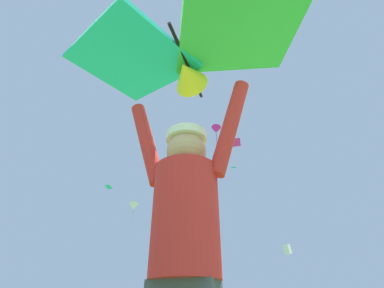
{
  "coord_description": "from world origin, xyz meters",
  "views": [
    {
      "loc": [
        -0.21,
        -1.5,
        0.68
      ],
      "look_at": [
        -0.27,
        1.55,
        2.61
      ],
      "focal_mm": 25.73,
      "sensor_mm": 36.0,
      "label": 1
    }
  ],
  "objects_px": {
    "kite_flyer_person": "(185,253)",
    "distant_kite_magenta_mid_right": "(216,130)",
    "marker_flag": "(176,273)",
    "distant_kite_teal_high_left": "(109,187)",
    "distant_kite_magenta_overhead_distant": "(235,142)",
    "distant_kite_white_low_right": "(287,249)",
    "distant_kite_teal_high_right": "(234,167)",
    "distant_kite_white_far_center": "(133,207)",
    "held_stunt_kite": "(184,53)"
  },
  "relations": [
    {
      "from": "distant_kite_white_far_center",
      "to": "marker_flag",
      "type": "xyz_separation_m",
      "value": [
        7.53,
        -24.35,
        -10.92
      ]
    },
    {
      "from": "kite_flyer_person",
      "to": "distant_kite_white_low_right",
      "type": "bearing_deg",
      "value": 71.91
    },
    {
      "from": "distant_kite_teal_high_right",
      "to": "distant_kite_teal_high_left",
      "type": "distance_m",
      "value": 20.11
    },
    {
      "from": "distant_kite_teal_high_right",
      "to": "distant_kite_white_low_right",
      "type": "relative_size",
      "value": 0.87
    },
    {
      "from": "distant_kite_magenta_mid_right",
      "to": "distant_kite_magenta_overhead_distant",
      "type": "xyz_separation_m",
      "value": [
        0.94,
        -7.42,
        -6.57
      ]
    },
    {
      "from": "held_stunt_kite",
      "to": "distant_kite_white_low_right",
      "type": "height_order",
      "value": "distant_kite_white_low_right"
    },
    {
      "from": "kite_flyer_person",
      "to": "distant_kite_teal_high_left",
      "type": "distance_m",
      "value": 25.43
    },
    {
      "from": "held_stunt_kite",
      "to": "distant_kite_teal_high_left",
      "type": "height_order",
      "value": "distant_kite_teal_high_left"
    },
    {
      "from": "held_stunt_kite",
      "to": "distant_kite_white_far_center",
      "type": "height_order",
      "value": "distant_kite_white_far_center"
    },
    {
      "from": "distant_kite_white_far_center",
      "to": "marker_flag",
      "type": "bearing_deg",
      "value": -72.82
    },
    {
      "from": "distant_kite_teal_high_left",
      "to": "distant_kite_magenta_overhead_distant",
      "type": "bearing_deg",
      "value": -16.55
    },
    {
      "from": "distant_kite_teal_high_right",
      "to": "held_stunt_kite",
      "type": "bearing_deg",
      "value": -99.05
    },
    {
      "from": "distant_kite_teal_high_right",
      "to": "distant_kite_magenta_overhead_distant",
      "type": "xyz_separation_m",
      "value": [
        -2.05,
        -15.76,
        -5.8
      ]
    },
    {
      "from": "distant_kite_magenta_mid_right",
      "to": "marker_flag",
      "type": "height_order",
      "value": "distant_kite_magenta_mid_right"
    },
    {
      "from": "kite_flyer_person",
      "to": "distant_kite_magenta_overhead_distant",
      "type": "xyz_separation_m",
      "value": [
        3.4,
        18.56,
        12.49
      ]
    },
    {
      "from": "distant_kite_teal_high_right",
      "to": "marker_flag",
      "type": "relative_size",
      "value": 0.39
    },
    {
      "from": "distant_kite_teal_high_right",
      "to": "distant_kite_magenta_overhead_distant",
      "type": "relative_size",
      "value": 0.72
    },
    {
      "from": "held_stunt_kite",
      "to": "distant_kite_magenta_overhead_distant",
      "type": "distance_m",
      "value": 21.99
    },
    {
      "from": "marker_flag",
      "to": "distant_kite_white_low_right",
      "type": "bearing_deg",
      "value": 63.52
    },
    {
      "from": "held_stunt_kite",
      "to": "distant_kite_magenta_mid_right",
      "type": "xyz_separation_m",
      "value": [
        2.49,
        26.05,
        17.74
      ]
    },
    {
      "from": "distant_kite_white_low_right",
      "to": "marker_flag",
      "type": "height_order",
      "value": "distant_kite_white_low_right"
    },
    {
      "from": "kite_flyer_person",
      "to": "distant_kite_white_far_center",
      "type": "xyz_separation_m",
      "value": [
        -8.16,
        32.72,
        11.87
      ]
    },
    {
      "from": "distant_kite_magenta_mid_right",
      "to": "held_stunt_kite",
      "type": "bearing_deg",
      "value": -95.46
    },
    {
      "from": "distant_kite_white_low_right",
      "to": "marker_flag",
      "type": "distance_m",
      "value": 22.43
    },
    {
      "from": "distant_kite_magenta_mid_right",
      "to": "marker_flag",
      "type": "bearing_deg",
      "value": -99.98
    },
    {
      "from": "distant_kite_teal_high_right",
      "to": "distant_kite_teal_high_left",
      "type": "relative_size",
      "value": 1.11
    },
    {
      "from": "marker_flag",
      "to": "distant_kite_teal_high_left",
      "type": "bearing_deg",
      "value": 118.65
    },
    {
      "from": "kite_flyer_person",
      "to": "distant_kite_teal_high_right",
      "type": "bearing_deg",
      "value": 80.97
    },
    {
      "from": "kite_flyer_person",
      "to": "distant_kite_teal_high_right",
      "type": "height_order",
      "value": "distant_kite_teal_high_right"
    },
    {
      "from": "distant_kite_teal_high_left",
      "to": "distant_kite_white_far_center",
      "type": "relative_size",
      "value": 0.29
    },
    {
      "from": "distant_kite_magenta_overhead_distant",
      "to": "distant_kite_white_low_right",
      "type": "bearing_deg",
      "value": 58.7
    },
    {
      "from": "distant_kite_teal_high_right",
      "to": "marker_flag",
      "type": "distance_m",
      "value": 31.79
    },
    {
      "from": "held_stunt_kite",
      "to": "distant_kite_teal_high_left",
      "type": "relative_size",
      "value": 2.34
    },
    {
      "from": "distant_kite_teal_high_right",
      "to": "distant_kite_magenta_mid_right",
      "type": "bearing_deg",
      "value": -109.69
    },
    {
      "from": "distant_kite_magenta_overhead_distant",
      "to": "distant_kite_teal_high_left",
      "type": "relative_size",
      "value": 1.54
    },
    {
      "from": "held_stunt_kite",
      "to": "distant_kite_teal_high_left",
      "type": "xyz_separation_m",
      "value": [
        -8.04,
        22.04,
        8.64
      ]
    },
    {
      "from": "distant_kite_white_low_right",
      "to": "distant_kite_magenta_mid_right",
      "type": "bearing_deg",
      "value": -163.06
    },
    {
      "from": "distant_kite_white_far_center",
      "to": "marker_flag",
      "type": "height_order",
      "value": "distant_kite_white_far_center"
    },
    {
      "from": "distant_kite_teal_high_right",
      "to": "marker_flag",
      "type": "xyz_separation_m",
      "value": [
        -6.08,
        -25.94,
        -17.33
      ]
    },
    {
      "from": "distant_kite_magenta_overhead_distant",
      "to": "distant_kite_white_far_center",
      "type": "relative_size",
      "value": 0.45
    },
    {
      "from": "held_stunt_kite",
      "to": "distant_kite_teal_high_left",
      "type": "bearing_deg",
      "value": 110.03
    },
    {
      "from": "kite_flyer_person",
      "to": "marker_flag",
      "type": "bearing_deg",
      "value": 94.31
    },
    {
      "from": "distant_kite_white_far_center",
      "to": "distant_kite_teal_high_right",
      "type": "bearing_deg",
      "value": 6.68
    },
    {
      "from": "kite_flyer_person",
      "to": "marker_flag",
      "type": "distance_m",
      "value": 8.45
    },
    {
      "from": "kite_flyer_person",
      "to": "distant_kite_magenta_mid_right",
      "type": "relative_size",
      "value": 0.7
    },
    {
      "from": "distant_kite_magenta_mid_right",
      "to": "distant_kite_teal_high_right",
      "type": "height_order",
      "value": "distant_kite_magenta_mid_right"
    },
    {
      "from": "distant_kite_white_low_right",
      "to": "kite_flyer_person",
      "type": "bearing_deg",
      "value": -108.09
    },
    {
      "from": "distant_kite_teal_high_left",
      "to": "marker_flag",
      "type": "xyz_separation_m",
      "value": [
        7.43,
        -13.59,
        -9.0
      ]
    },
    {
      "from": "distant_kite_magenta_overhead_distant",
      "to": "marker_flag",
      "type": "height_order",
      "value": "distant_kite_magenta_overhead_distant"
    },
    {
      "from": "distant_kite_magenta_overhead_distant",
      "to": "distant_kite_teal_high_left",
      "type": "bearing_deg",
      "value": 163.45
    }
  ]
}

